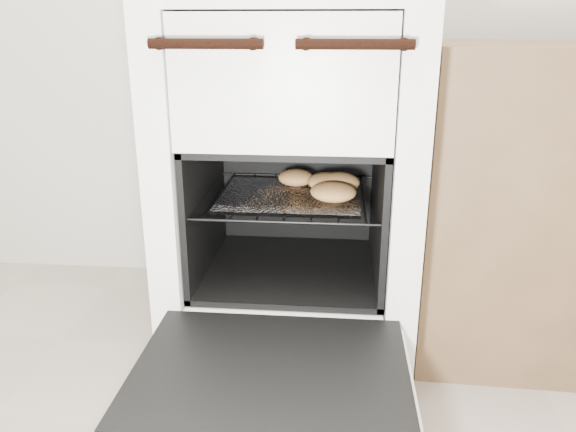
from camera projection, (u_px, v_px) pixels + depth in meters
name	position (u px, v px, depth m)	size (l,w,h in m)	color
stove	(293.00, 180.00, 1.54)	(0.63, 0.70, 0.97)	white
oven_door	(271.00, 376.00, 1.12)	(0.57, 0.44, 0.04)	black
oven_rack	(291.00, 196.00, 1.48)	(0.46, 0.44, 0.01)	black
foil_sheet	(290.00, 196.00, 1.46)	(0.36, 0.32, 0.01)	silver
baked_rolls	(326.00, 184.00, 1.47)	(0.24, 0.26, 0.05)	tan
counter	(572.00, 202.00, 1.53)	(0.83, 0.56, 0.83)	brown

